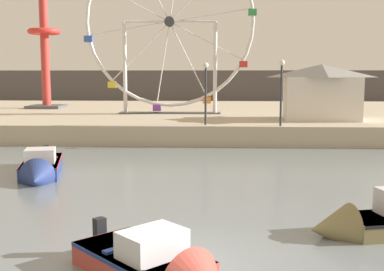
{
  "coord_description": "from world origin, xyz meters",
  "views": [
    {
      "loc": [
        0.76,
        -9.5,
        3.93
      ],
      "look_at": [
        -0.16,
        9.98,
        1.44
      ],
      "focal_mm": 45.06,
      "sensor_mm": 36.0,
      "label": 1
    }
  ],
  "objects_px": {
    "motorboat_navy_blue": "(40,168)",
    "promenade_lamp_far": "(281,82)",
    "ferris_wheel_white_frame": "(170,25)",
    "motorboat_faded_red": "(162,269)",
    "carnival_booth_white_ticket": "(321,91)",
    "promenade_lamp_near": "(206,83)",
    "drop_tower_red_tower": "(45,48)"
  },
  "relations": [
    {
      "from": "motorboat_navy_blue",
      "to": "promenade_lamp_far",
      "type": "relative_size",
      "value": 1.37
    },
    {
      "from": "ferris_wheel_white_frame",
      "to": "promenade_lamp_far",
      "type": "relative_size",
      "value": 3.48
    },
    {
      "from": "motorboat_faded_red",
      "to": "carnival_booth_white_ticket",
      "type": "bearing_deg",
      "value": 115.81
    },
    {
      "from": "motorboat_navy_blue",
      "to": "promenade_lamp_far",
      "type": "height_order",
      "value": "promenade_lamp_far"
    },
    {
      "from": "ferris_wheel_white_frame",
      "to": "promenade_lamp_near",
      "type": "xyz_separation_m",
      "value": [
        2.7,
        -7.67,
        -3.95
      ]
    },
    {
      "from": "motorboat_faded_red",
      "to": "promenade_lamp_far",
      "type": "distance_m",
      "value": 18.55
    },
    {
      "from": "motorboat_faded_red",
      "to": "ferris_wheel_white_frame",
      "type": "distance_m",
      "value": 26.89
    },
    {
      "from": "motorboat_navy_blue",
      "to": "drop_tower_red_tower",
      "type": "height_order",
      "value": "drop_tower_red_tower"
    },
    {
      "from": "motorboat_faded_red",
      "to": "drop_tower_red_tower",
      "type": "height_order",
      "value": "drop_tower_red_tower"
    },
    {
      "from": "motorboat_faded_red",
      "to": "promenade_lamp_far",
      "type": "height_order",
      "value": "promenade_lamp_far"
    },
    {
      "from": "promenade_lamp_near",
      "to": "ferris_wheel_white_frame",
      "type": "bearing_deg",
      "value": 109.4
    },
    {
      "from": "ferris_wheel_white_frame",
      "to": "drop_tower_red_tower",
      "type": "bearing_deg",
      "value": 154.79
    },
    {
      "from": "motorboat_navy_blue",
      "to": "promenade_lamp_far",
      "type": "bearing_deg",
      "value": 114.62
    },
    {
      "from": "drop_tower_red_tower",
      "to": "promenade_lamp_near",
      "type": "relative_size",
      "value": 3.18
    },
    {
      "from": "motorboat_faded_red",
      "to": "promenade_lamp_near",
      "type": "bearing_deg",
      "value": 133.55
    },
    {
      "from": "carnival_booth_white_ticket",
      "to": "promenade_lamp_near",
      "type": "distance_m",
      "value": 7.92
    },
    {
      "from": "ferris_wheel_white_frame",
      "to": "promenade_lamp_far",
      "type": "height_order",
      "value": "ferris_wheel_white_frame"
    },
    {
      "from": "ferris_wheel_white_frame",
      "to": "promenade_lamp_far",
      "type": "xyz_separation_m",
      "value": [
        6.79,
        -8.15,
        -3.88
      ]
    },
    {
      "from": "promenade_lamp_near",
      "to": "promenade_lamp_far",
      "type": "distance_m",
      "value": 4.12
    },
    {
      "from": "promenade_lamp_far",
      "to": "drop_tower_red_tower",
      "type": "bearing_deg",
      "value": 143.04
    },
    {
      "from": "motorboat_navy_blue",
      "to": "carnival_booth_white_ticket",
      "type": "relative_size",
      "value": 0.96
    },
    {
      "from": "motorboat_navy_blue",
      "to": "promenade_lamp_far",
      "type": "distance_m",
      "value": 13.64
    },
    {
      "from": "motorboat_navy_blue",
      "to": "promenade_lamp_far",
      "type": "xyz_separation_m",
      "value": [
        10.28,
        8.39,
        3.15
      ]
    },
    {
      "from": "motorboat_faded_red",
      "to": "ferris_wheel_white_frame",
      "type": "xyz_separation_m",
      "value": [
        -2.25,
        25.86,
        7.05
      ]
    },
    {
      "from": "motorboat_faded_red",
      "to": "promenade_lamp_near",
      "type": "relative_size",
      "value": 1.04
    },
    {
      "from": "motorboat_navy_blue",
      "to": "ferris_wheel_white_frame",
      "type": "distance_m",
      "value": 18.31
    },
    {
      "from": "ferris_wheel_white_frame",
      "to": "promenade_lamp_near",
      "type": "distance_m",
      "value": 9.04
    },
    {
      "from": "motorboat_faded_red",
      "to": "drop_tower_red_tower",
      "type": "xyz_separation_m",
      "value": [
        -13.02,
        30.92,
        5.73
      ]
    },
    {
      "from": "motorboat_navy_blue",
      "to": "ferris_wheel_white_frame",
      "type": "height_order",
      "value": "ferris_wheel_white_frame"
    },
    {
      "from": "motorboat_navy_blue",
      "to": "carnival_booth_white_ticket",
      "type": "bearing_deg",
      "value": 118.39
    },
    {
      "from": "motorboat_faded_red",
      "to": "drop_tower_red_tower",
      "type": "distance_m",
      "value": 34.04
    },
    {
      "from": "motorboat_navy_blue",
      "to": "drop_tower_red_tower",
      "type": "bearing_deg",
      "value": -175.99
    }
  ]
}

